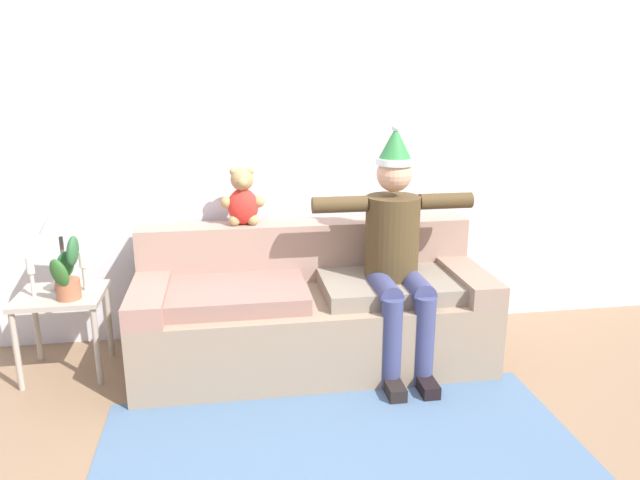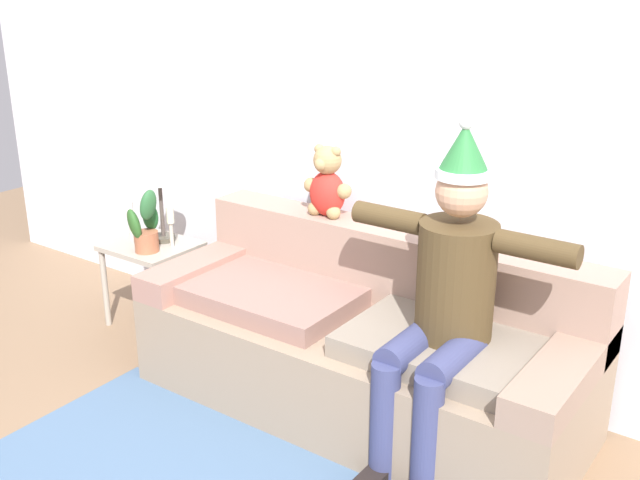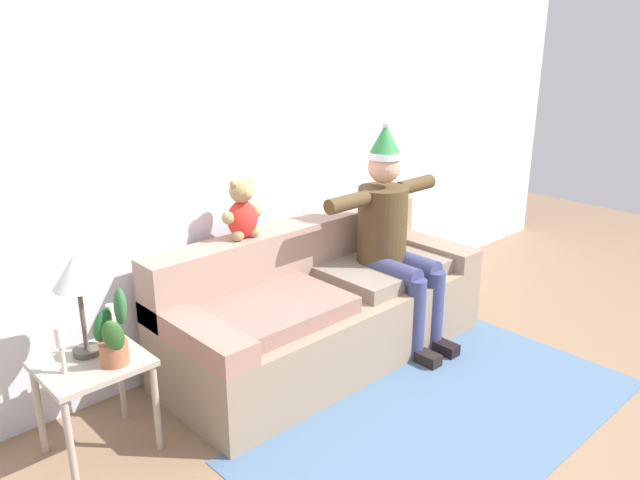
{
  "view_description": "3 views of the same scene",
  "coord_description": "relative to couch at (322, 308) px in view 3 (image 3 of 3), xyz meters",
  "views": [
    {
      "loc": [
        -0.51,
        -2.52,
        1.82
      ],
      "look_at": [
        0.04,
        0.97,
        0.82
      ],
      "focal_mm": 33.14,
      "sensor_mm": 36.0,
      "label": 1
    },
    {
      "loc": [
        1.77,
        -1.83,
        2.09
      ],
      "look_at": [
        -0.19,
        0.92,
        0.88
      ],
      "focal_mm": 42.42,
      "sensor_mm": 36.0,
      "label": 2
    },
    {
      "loc": [
        -2.62,
        -1.74,
        2.11
      ],
      "look_at": [
        -0.09,
        0.94,
        0.86
      ],
      "focal_mm": 35.35,
      "sensor_mm": 36.0,
      "label": 3
    }
  ],
  "objects": [
    {
      "name": "area_rug",
      "position": [
        0.0,
        -1.04,
        -0.33
      ],
      "size": [
        2.43,
        1.25,
        0.01
      ],
      "primitive_type": "cube",
      "color": "slate",
      "rests_on": "ground_plane"
    },
    {
      "name": "potted_plant",
      "position": [
        -1.47,
        -0.06,
        0.34
      ],
      "size": [
        0.2,
        0.23,
        0.4
      ],
      "color": "#A76142",
      "rests_on": "side_table"
    },
    {
      "name": "ground_plane",
      "position": [
        0.0,
        -1.02,
        -0.34
      ],
      "size": [
        10.0,
        10.0,
        0.0
      ],
      "primitive_type": "plane",
      "color": "#886A4E"
    },
    {
      "name": "back_wall",
      "position": [
        0.0,
        0.53,
        1.01
      ],
      "size": [
        7.0,
        0.1,
        2.7
      ],
      "primitive_type": "cube",
      "color": "silver",
      "rests_on": "ground_plane"
    },
    {
      "name": "teddy_bear",
      "position": [
        -0.42,
        0.27,
        0.69
      ],
      "size": [
        0.29,
        0.17,
        0.38
      ],
      "color": "red",
      "rests_on": "couch"
    },
    {
      "name": "couch",
      "position": [
        0.0,
        0.0,
        0.0
      ],
      "size": [
        2.22,
        0.89,
        0.86
      ],
      "color": "gray",
      "rests_on": "ground_plane"
    },
    {
      "name": "candle_short",
      "position": [
        -1.4,
        0.08,
        0.35
      ],
      "size": [
        0.04,
        0.04,
        0.25
      ],
      "color": "beige",
      "rests_on": "side_table"
    },
    {
      "name": "side_table",
      "position": [
        -1.55,
        0.04,
        0.1
      ],
      "size": [
        0.51,
        0.45,
        0.53
      ],
      "color": "#A89F91",
      "rests_on": "ground_plane"
    },
    {
      "name": "person_seated",
      "position": [
        0.5,
        -0.16,
        0.45
      ],
      "size": [
        1.02,
        0.77,
        1.54
      ],
      "color": "#4B3920",
      "rests_on": "ground_plane"
    },
    {
      "name": "table_lamp",
      "position": [
        -1.53,
        0.13,
        0.62
      ],
      "size": [
        0.24,
        0.24,
        0.55
      ],
      "color": "#4F4A3C",
      "rests_on": "side_table"
    },
    {
      "name": "candle_tall",
      "position": [
        -1.69,
        0.02,
        0.35
      ],
      "size": [
        0.04,
        0.04,
        0.24
      ],
      "color": "beige",
      "rests_on": "side_table"
    }
  ]
}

